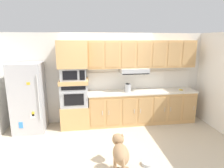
{
  "coord_description": "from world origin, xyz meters",
  "views": [
    {
      "loc": [
        -0.64,
        -4.22,
        2.3
      ],
      "look_at": [
        -0.0,
        0.19,
        1.28
      ],
      "focal_mm": 30.65,
      "sensor_mm": 36.0,
      "label": 1
    }
  ],
  "objects_px": {
    "screwdriver": "(181,90)",
    "dog_food_bowl": "(147,163)",
    "electric_kettle": "(128,88)",
    "dog": "(120,152)",
    "built_in_oven": "(74,94)",
    "microwave": "(73,74)",
    "refrigerator": "(29,98)"
  },
  "relations": [
    {
      "from": "microwave",
      "to": "screwdriver",
      "type": "height_order",
      "value": "microwave"
    },
    {
      "from": "microwave",
      "to": "built_in_oven",
      "type": "bearing_deg",
      "value": 179.23
    },
    {
      "from": "dog",
      "to": "dog_food_bowl",
      "type": "height_order",
      "value": "dog"
    },
    {
      "from": "refrigerator",
      "to": "dog",
      "type": "distance_m",
      "value": 2.86
    },
    {
      "from": "screwdriver",
      "to": "dog",
      "type": "distance_m",
      "value": 2.96
    },
    {
      "from": "built_in_oven",
      "to": "dog",
      "type": "relative_size",
      "value": 0.75
    },
    {
      "from": "microwave",
      "to": "dog",
      "type": "distance_m",
      "value": 2.47
    },
    {
      "from": "refrigerator",
      "to": "electric_kettle",
      "type": "height_order",
      "value": "refrigerator"
    },
    {
      "from": "refrigerator",
      "to": "microwave",
      "type": "xyz_separation_m",
      "value": [
        1.14,
        0.07,
        0.58
      ]
    },
    {
      "from": "microwave",
      "to": "screwdriver",
      "type": "bearing_deg",
      "value": -1.39
    },
    {
      "from": "dog_food_bowl",
      "to": "built_in_oven",
      "type": "bearing_deg",
      "value": 126.14
    },
    {
      "from": "dog",
      "to": "dog_food_bowl",
      "type": "bearing_deg",
      "value": -72.79
    },
    {
      "from": "refrigerator",
      "to": "dog_food_bowl",
      "type": "distance_m",
      "value": 3.26
    },
    {
      "from": "electric_kettle",
      "to": "dog",
      "type": "relative_size",
      "value": 0.26
    },
    {
      "from": "dog_food_bowl",
      "to": "dog",
      "type": "bearing_deg",
      "value": -164.88
    },
    {
      "from": "microwave",
      "to": "screwdriver",
      "type": "distance_m",
      "value": 3.02
    },
    {
      "from": "dog",
      "to": "built_in_oven",
      "type": "bearing_deg",
      "value": 24.54
    },
    {
      "from": "screwdriver",
      "to": "dog",
      "type": "height_order",
      "value": "screwdriver"
    },
    {
      "from": "screwdriver",
      "to": "dog_food_bowl",
      "type": "bearing_deg",
      "value": -130.47
    },
    {
      "from": "built_in_oven",
      "to": "screwdriver",
      "type": "relative_size",
      "value": 4.16
    },
    {
      "from": "refrigerator",
      "to": "dog_food_bowl",
      "type": "height_order",
      "value": "refrigerator"
    },
    {
      "from": "refrigerator",
      "to": "dog",
      "type": "bearing_deg",
      "value": -45.06
    },
    {
      "from": "dog",
      "to": "microwave",
      "type": "bearing_deg",
      "value": 24.54
    },
    {
      "from": "built_in_oven",
      "to": "dog",
      "type": "distance_m",
      "value": 2.29
    },
    {
      "from": "dog",
      "to": "dog_food_bowl",
      "type": "distance_m",
      "value": 0.69
    },
    {
      "from": "microwave",
      "to": "dog",
      "type": "relative_size",
      "value": 0.69
    },
    {
      "from": "refrigerator",
      "to": "dog_food_bowl",
      "type": "bearing_deg",
      "value": -36.07
    },
    {
      "from": "screwdriver",
      "to": "microwave",
      "type": "bearing_deg",
      "value": 178.61
    },
    {
      "from": "refrigerator",
      "to": "microwave",
      "type": "bearing_deg",
      "value": 3.39
    },
    {
      "from": "built_in_oven",
      "to": "screwdriver",
      "type": "distance_m",
      "value": 2.98
    },
    {
      "from": "refrigerator",
      "to": "electric_kettle",
      "type": "relative_size",
      "value": 7.33
    },
    {
      "from": "electric_kettle",
      "to": "dog_food_bowl",
      "type": "bearing_deg",
      "value": -90.97
    }
  ]
}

